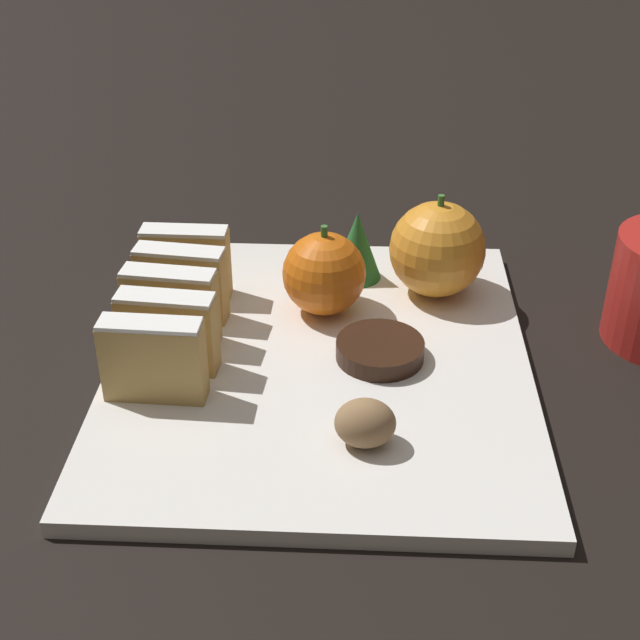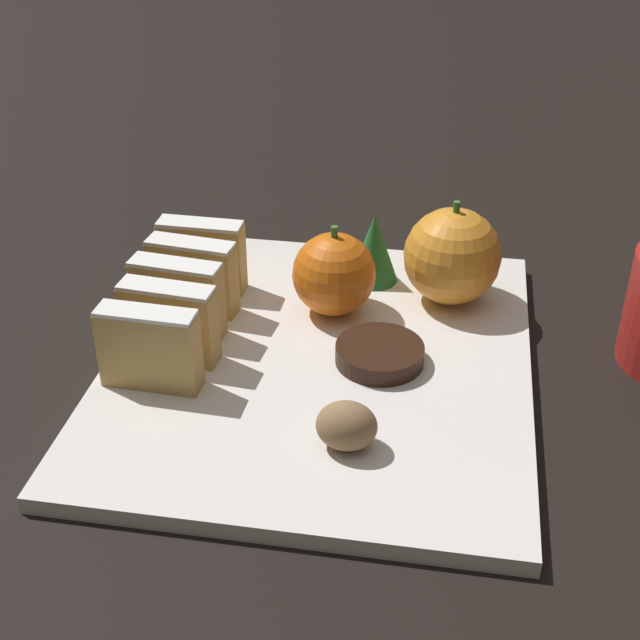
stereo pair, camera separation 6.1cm
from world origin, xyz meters
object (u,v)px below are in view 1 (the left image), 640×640
orange_far (320,274)px  chocolate_cookie (380,353)px  orange_near (437,249)px  walnut (365,423)px

orange_far → chocolate_cookie: size_ratio=1.14×
orange_near → walnut: 0.20m
orange_near → orange_far: orange_near is taller
orange_near → chocolate_cookie: bearing=-113.8°
orange_near → walnut: (-0.05, -0.19, -0.02)m
orange_far → chocolate_cookie: 0.08m
orange_near → chocolate_cookie: size_ratio=1.33×
orange_near → walnut: size_ratio=2.18×
orange_far → walnut: bearing=-77.4°
orange_near → orange_far: size_ratio=1.16×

